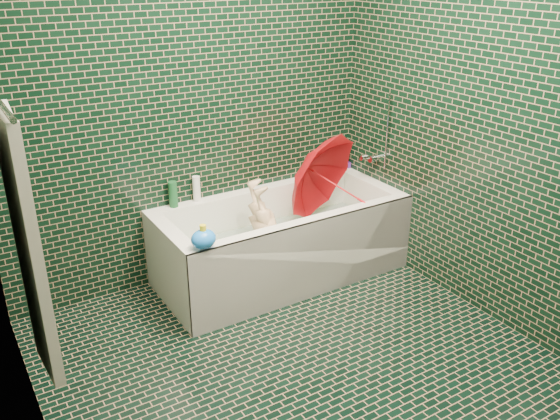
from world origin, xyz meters
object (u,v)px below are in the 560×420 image
child (271,241)px  bath_toy (203,239)px  bathtub (282,249)px  umbrella (335,185)px  rubber_duck (325,170)px

child → bath_toy: size_ratio=4.82×
bathtub → child: bathtub is taller
umbrella → rubber_duck: 0.40m
bathtub → rubber_duck: bearing=28.4°
child → bath_toy: (-0.62, -0.30, 0.30)m
bathtub → umbrella: bearing=-6.1°
bathtub → child: size_ratio=2.00×
umbrella → bathtub: bearing=157.4°
umbrella → bath_toy: bearing=177.3°
bathtub → umbrella: size_ratio=2.62×
rubber_duck → bath_toy: bearing=-160.9°
bathtub → bath_toy: bearing=-156.1°
child → umbrella: 0.60m
child → bath_toy: 0.75m
bath_toy → child: bearing=8.7°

